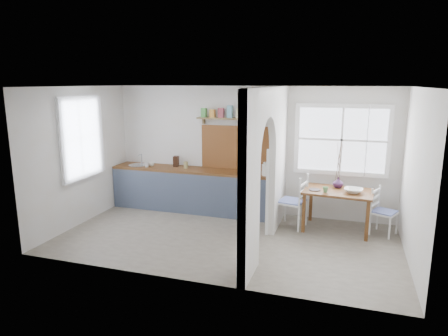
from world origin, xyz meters
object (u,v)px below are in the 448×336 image
(dining_table, at_px, (337,210))
(chair_right, at_px, (384,212))
(kettle, at_px, (266,169))
(chair_left, at_px, (292,201))
(vase, at_px, (338,182))

(dining_table, height_order, chair_right, chair_right)
(chair_right, bearing_deg, kettle, 110.58)
(chair_left, xyz_separation_m, vase, (0.80, 0.28, 0.35))
(chair_right, distance_m, vase, 0.94)
(dining_table, distance_m, vase, 0.52)
(dining_table, bearing_deg, kettle, 177.87)
(chair_right, xyz_separation_m, kettle, (-2.18, 0.14, 0.61))
(dining_table, distance_m, chair_right, 0.81)
(chair_left, height_order, vase, chair_left)
(dining_table, relative_size, kettle, 4.67)
(dining_table, height_order, chair_left, chair_left)
(chair_left, distance_m, vase, 0.91)
(dining_table, relative_size, chair_left, 1.20)
(chair_right, height_order, kettle, kettle)
(chair_right, height_order, vase, vase)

